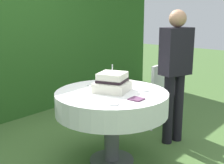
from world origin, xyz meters
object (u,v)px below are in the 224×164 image
Objects in this scene: standing_person at (175,68)px; napkin_stack at (136,99)px; serving_plate_far at (93,85)px; serving_plate_left at (145,90)px; serving_plate_near at (113,104)px; wedding_cake at (112,82)px; cake_table at (112,103)px; garden_chair at (153,89)px.

napkin_stack is at bearing -173.47° from standing_person.
serving_plate_far is 1.27× the size of serving_plate_left.
serving_plate_near is 0.72m from serving_plate_far.
napkin_stack is (-0.09, -0.38, -0.08)m from wedding_cake.
napkin_stack is (-0.06, -0.36, 0.13)m from cake_table.
wedding_cake is at bearing -170.05° from garden_chair.
garden_chair is at bearing 27.10° from serving_plate_left.
wedding_cake is at bearing 132.21° from serving_plate_left.
serving_plate_near and serving_plate_left have the same top height.
cake_table is 0.94m from standing_person.
serving_plate_left is 0.83× the size of napkin_stack.
serving_plate_near is 0.07× the size of standing_person.
serving_plate_near is at bearing -138.81° from wedding_cake.
wedding_cake reaches higher than serving_plate_far.
serving_plate_near is at bearing -138.11° from cake_table.
standing_person reaches higher than napkin_stack.
wedding_cake is at bearing 161.89° from standing_person.
garden_chair reaches higher than napkin_stack.
standing_person is (0.60, -0.02, 0.15)m from serving_plate_left.
napkin_stack is 0.14× the size of garden_chair.
wedding_cake is 1.17m from garden_chair.
standing_person is at bearing -36.04° from serving_plate_far.
napkin_stack is at bearing -16.87° from serving_plate_near.
serving_plate_left is (0.23, -0.25, -0.08)m from wedding_cake.
napkin_stack is 0.94m from standing_person.
serving_plate_far is 1.00m from standing_person.
garden_chair is at bearing 25.50° from napkin_stack.
cake_table is 0.44m from serving_plate_near.
cake_table is 0.36m from serving_plate_far.
standing_person reaches higher than serving_plate_near.
serving_plate_near is 1.19m from standing_person.
standing_person is at bearing -1.73° from serving_plate_left.
serving_plate_far is at bearing 78.33° from cake_table.
serving_plate_far and serving_plate_left have the same top height.
wedding_cake is 3.20× the size of serving_plate_far.
serving_plate_left is 0.62m from standing_person.
garden_chair reaches higher than cake_table.
standing_person is (0.93, 0.11, 0.15)m from napkin_stack.
serving_plate_left is at bearing 20.94° from napkin_stack.
wedding_cake is at bearing 41.19° from serving_plate_near.
garden_chair is at bearing 59.58° from standing_person.
garden_chair is (1.07, -0.11, -0.24)m from serving_plate_far.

